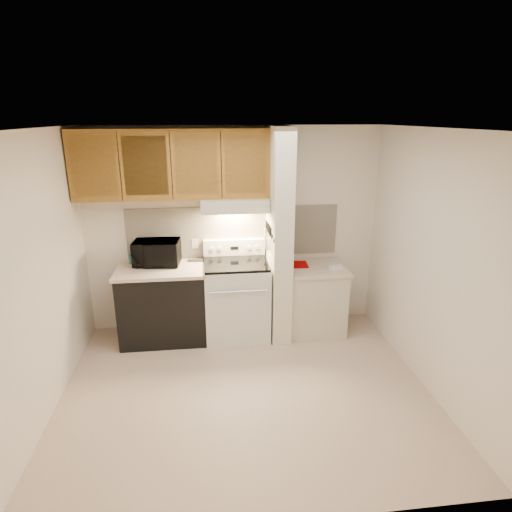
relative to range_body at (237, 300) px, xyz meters
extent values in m
plane|color=#C8AD96|center=(0.00, -1.16, -0.46)|extent=(3.60, 3.60, 0.00)
plane|color=white|center=(0.00, -1.16, 2.04)|extent=(3.60, 3.60, 0.00)
cube|color=silver|center=(0.00, 0.34, 0.79)|extent=(3.60, 2.50, 0.02)
cube|color=silver|center=(-1.80, -1.16, 0.79)|extent=(0.02, 3.00, 2.50)
cube|color=silver|center=(1.80, -1.16, 0.79)|extent=(0.02, 3.00, 2.50)
cube|color=#EFE3C5|center=(0.00, 0.33, 0.78)|extent=(2.60, 0.02, 0.63)
cube|color=silver|center=(0.00, 0.00, 0.00)|extent=(0.76, 0.65, 0.92)
cube|color=black|center=(0.00, -0.32, 0.04)|extent=(0.50, 0.01, 0.30)
cylinder|color=silver|center=(0.00, -0.35, 0.26)|extent=(0.65, 0.02, 0.02)
cube|color=black|center=(0.00, 0.00, 0.48)|extent=(0.74, 0.64, 0.03)
cube|color=silver|center=(0.00, 0.28, 0.59)|extent=(0.76, 0.08, 0.20)
cube|color=black|center=(0.00, 0.24, 0.59)|extent=(0.10, 0.01, 0.04)
cylinder|color=silver|center=(-0.28, 0.24, 0.59)|extent=(0.05, 0.02, 0.05)
cylinder|color=silver|center=(-0.18, 0.24, 0.59)|extent=(0.05, 0.02, 0.05)
cylinder|color=silver|center=(0.18, 0.24, 0.59)|extent=(0.05, 0.02, 0.05)
cylinder|color=silver|center=(0.28, 0.24, 0.59)|extent=(0.05, 0.02, 0.05)
cube|color=black|center=(-0.88, 0.01, -0.03)|extent=(1.00, 0.63, 0.87)
cube|color=beige|center=(-0.88, 0.01, 0.43)|extent=(1.04, 0.67, 0.04)
cube|color=black|center=(-0.48, 0.21, 0.46)|extent=(0.20, 0.08, 0.01)
cylinder|color=#205F5F|center=(-1.23, 0.23, 0.50)|extent=(0.11, 0.11, 0.10)
cube|color=beige|center=(-0.48, 0.32, 0.64)|extent=(0.08, 0.01, 0.12)
imported|color=black|center=(-0.93, 0.15, 0.60)|extent=(0.56, 0.40, 0.29)
cube|color=silver|center=(0.51, -0.01, 0.79)|extent=(0.22, 0.70, 2.50)
cube|color=olive|center=(0.39, -0.01, 0.84)|extent=(0.01, 0.70, 0.04)
cube|color=black|center=(0.39, -0.06, 0.86)|extent=(0.02, 0.42, 0.04)
cube|color=silver|center=(0.38, -0.21, 0.76)|extent=(0.01, 0.03, 0.16)
cylinder|color=black|center=(0.38, -0.23, 0.91)|extent=(0.02, 0.02, 0.10)
cube|color=silver|center=(0.38, -0.13, 0.75)|extent=(0.01, 0.04, 0.18)
cylinder|color=black|center=(0.38, -0.14, 0.91)|extent=(0.02, 0.02, 0.10)
cube|color=silver|center=(0.38, -0.04, 0.74)|extent=(0.01, 0.04, 0.20)
cylinder|color=black|center=(0.38, -0.05, 0.91)|extent=(0.02, 0.02, 0.10)
cube|color=silver|center=(0.38, 0.03, 0.76)|extent=(0.01, 0.04, 0.16)
cylinder|color=black|center=(0.38, 0.01, 0.91)|extent=(0.02, 0.02, 0.10)
cube|color=silver|center=(0.38, 0.10, 0.75)|extent=(0.01, 0.04, 0.18)
cylinder|color=black|center=(0.38, 0.10, 0.91)|extent=(0.02, 0.02, 0.10)
cube|color=slate|center=(0.38, 0.17, 0.72)|extent=(0.03, 0.10, 0.24)
cube|color=beige|center=(0.97, -0.01, -0.06)|extent=(0.70, 0.60, 0.81)
cube|color=beige|center=(0.97, -0.01, 0.37)|extent=(0.74, 0.64, 0.04)
cube|color=#A80001|center=(0.79, 0.09, 0.39)|extent=(0.21, 0.28, 0.01)
cube|color=white|center=(1.19, -0.11, 0.41)|extent=(0.15, 0.11, 0.04)
cube|color=beige|center=(0.00, 0.12, 1.17)|extent=(0.78, 0.44, 0.15)
cube|color=beige|center=(0.00, -0.08, 1.12)|extent=(0.78, 0.04, 0.06)
cube|color=olive|center=(-0.69, 0.17, 1.62)|extent=(2.18, 0.33, 0.77)
cube|color=olive|center=(-1.51, 0.01, 1.62)|extent=(0.46, 0.01, 0.63)
cube|color=black|center=(-1.23, 0.01, 1.62)|extent=(0.01, 0.01, 0.73)
cube|color=olive|center=(-0.96, 0.01, 1.62)|extent=(0.46, 0.01, 0.63)
cube|color=black|center=(-0.69, 0.01, 1.62)|extent=(0.01, 0.01, 0.73)
cube|color=olive|center=(-0.42, 0.01, 1.62)|extent=(0.46, 0.01, 0.63)
cube|color=black|center=(-0.14, 0.01, 1.62)|extent=(0.01, 0.01, 0.73)
cube|color=olive|center=(0.13, 0.01, 1.62)|extent=(0.46, 0.01, 0.63)
camera|label=1|loc=(-0.33, -4.78, 2.14)|focal=30.00mm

